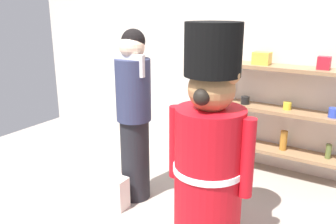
% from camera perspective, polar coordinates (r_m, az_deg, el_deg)
% --- Properties ---
extents(back_wall, '(6.40, 0.12, 2.60)m').
position_cam_1_polar(back_wall, '(4.37, 11.24, 8.97)').
color(back_wall, silver).
rests_on(back_wall, ground_plane).
extents(merchandise_shelf, '(1.47, 0.35, 1.58)m').
position_cam_1_polar(merchandise_shelf, '(4.07, 18.54, 0.56)').
color(merchandise_shelf, '#93704C').
rests_on(merchandise_shelf, ground_plane).
extents(teddy_bear_guard, '(0.73, 0.57, 1.76)m').
position_cam_1_polar(teddy_bear_guard, '(2.79, 6.73, -6.05)').
color(teddy_bear_guard, red).
rests_on(teddy_bear_guard, ground_plane).
extents(person_shopper, '(0.35, 0.33, 1.68)m').
position_cam_1_polar(person_shopper, '(3.37, -5.55, -0.21)').
color(person_shopper, black).
rests_on(person_shopper, ground_plane).
extents(shopping_bag, '(0.23, 0.15, 0.44)m').
position_cam_1_polar(shopping_bag, '(3.49, -8.45, -12.68)').
color(shopping_bag, silver).
rests_on(shopping_bag, ground_plane).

